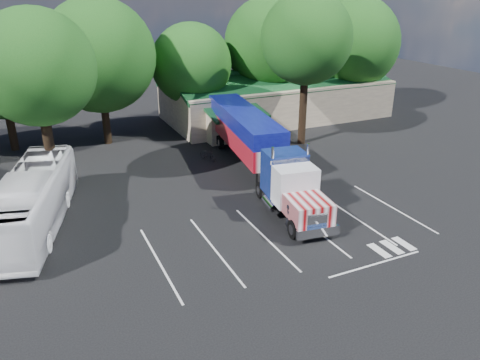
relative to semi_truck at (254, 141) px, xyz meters
name	(u,v)px	position (x,y,z in m)	size (l,w,h in m)	color
ground	(225,199)	(-4.14, -3.73, -2.54)	(120.00, 120.00, 0.00)	black
event_hall	(275,98)	(9.60, 14.08, -0.33)	(24.20, 14.12, 5.55)	beige
tree_row_b	(0,70)	(-17.14, 14.07, 4.59)	(8.40, 8.40, 11.35)	black
tree_row_c	(99,56)	(-9.14, 12.47, 5.50)	(10.00, 10.00, 13.05)	black
tree_row_d	(191,64)	(-0.14, 13.77, 4.05)	(8.00, 8.00, 10.60)	black
tree_row_e	(269,43)	(8.86, 14.27, 5.55)	(9.60, 9.60, 12.90)	black
tree_row_f	(353,43)	(18.86, 13.07, 5.25)	(10.40, 10.40, 13.00)	black
tree_near_left	(37,68)	(-14.64, 2.27, 6.27)	(7.60, 7.60, 12.65)	black
tree_near_right	(307,39)	(7.36, 4.77, 6.92)	(8.00, 8.00, 13.50)	black
semi_truck	(254,141)	(0.00, 0.00, 0.00)	(5.73, 21.57, 4.49)	black
woman	(289,218)	(-2.54, -9.73, -1.62)	(0.67, 0.44, 1.83)	black
bicycle	(208,154)	(-2.34, 4.11, -2.03)	(0.68, 1.94, 1.02)	black
tour_bus	(33,200)	(-16.18, -2.56, -0.77)	(2.97, 12.69, 3.54)	white
silver_sedan	(250,125)	(4.65, 10.27, -1.84)	(1.49, 4.26, 1.40)	#929498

